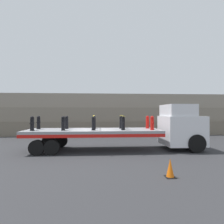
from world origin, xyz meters
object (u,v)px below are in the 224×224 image
object	(u,v)px
fire_hydrant_red_near_4	(152,123)
truck_cab	(182,127)
flatbed_trailer	(86,133)
fire_hydrant_black_near_0	(32,124)
fire_hydrant_black_near_2	(93,123)
fire_hydrant_red_far_4	(148,122)
fire_hydrant_black_far_0	(39,123)
fire_hydrant_black_near_1	(63,123)
fire_hydrant_black_far_3	(121,122)
fire_hydrant_black_far_1	(67,122)
traffic_cone	(170,168)
fire_hydrant_black_far_2	(94,122)
fire_hydrant_black_near_3	(123,123)

from	to	relation	value
fire_hydrant_red_near_4	truck_cab	bearing A→B (deg)	13.98
flatbed_trailer	fire_hydrant_black_near_0	distance (m)	3.37
fire_hydrant_black_near_2	fire_hydrant_red_far_4	distance (m)	3.95
fire_hydrant_black_far_0	fire_hydrant_black_near_2	distance (m)	3.95
fire_hydrant_black_near_1	fire_hydrant_black_far_3	bearing A→B (deg)	16.51
fire_hydrant_black_near_1	fire_hydrant_black_near_0	bearing A→B (deg)	180.00
truck_cab	fire_hydrant_black_far_1	world-z (taller)	truck_cab
fire_hydrant_red_far_4	traffic_cone	size ratio (longest dim) A/B	1.26
truck_cab	flatbed_trailer	bearing A→B (deg)	180.00
fire_hydrant_black_near_1	fire_hydrant_black_far_2	xyz separation A→B (m)	(1.89, 1.12, 0.00)
fire_hydrant_black_near_3	flatbed_trailer	bearing A→B (deg)	167.03
fire_hydrant_black_near_3	fire_hydrant_red_far_4	bearing A→B (deg)	30.66
fire_hydrant_black_near_1	fire_hydrant_red_near_4	bearing A→B (deg)	0.00
truck_cab	fire_hydrant_black_near_2	world-z (taller)	truck_cab
fire_hydrant_black_near_0	fire_hydrant_black_far_1	world-z (taller)	same
fire_hydrant_black_far_3	fire_hydrant_red_far_4	world-z (taller)	same
fire_hydrant_black_far_3	fire_hydrant_red_near_4	xyz separation A→B (m)	(1.89, -1.12, 0.00)
fire_hydrant_black_far_2	traffic_cone	distance (m)	6.62
fire_hydrant_black_near_0	fire_hydrant_red_far_4	xyz separation A→B (m)	(7.58, 1.12, 0.00)
fire_hydrant_black_far_1	fire_hydrant_red_far_4	size ratio (longest dim) A/B	1.00
fire_hydrant_black_near_0	fire_hydrant_black_near_1	distance (m)	1.89
fire_hydrant_black_near_3	fire_hydrant_red_near_4	distance (m)	1.89
truck_cab	fire_hydrant_black_far_2	size ratio (longest dim) A/B	3.37
fire_hydrant_black_near_2	traffic_cone	world-z (taller)	fire_hydrant_black_near_2
fire_hydrant_black_far_1	fire_hydrant_black_near_3	size ratio (longest dim) A/B	1.00
fire_hydrant_black_near_1	fire_hydrant_red_near_4	xyz separation A→B (m)	(5.68, 0.00, 0.00)
fire_hydrant_black_near_0	traffic_cone	bearing A→B (deg)	-33.14
fire_hydrant_black_far_3	fire_hydrant_black_far_0	bearing A→B (deg)	180.00
fire_hydrant_black_near_3	fire_hydrant_red_near_4	world-z (taller)	same
fire_hydrant_black_far_0	fire_hydrant_red_near_4	distance (m)	7.66
fire_hydrant_black_near_0	fire_hydrant_black_far_2	bearing A→B (deg)	16.51
traffic_cone	fire_hydrant_black_far_0	bearing A→B (deg)	140.82
fire_hydrant_black_near_3	fire_hydrant_black_far_0	bearing A→B (deg)	168.82
flatbed_trailer	fire_hydrant_black_far_2	distance (m)	1.05
truck_cab	fire_hydrant_red_near_4	xyz separation A→B (m)	(-2.26, -0.56, 0.28)
fire_hydrant_black_near_0	fire_hydrant_black_far_0	world-z (taller)	same
truck_cab	fire_hydrant_red_far_4	world-z (taller)	truck_cab
fire_hydrant_black_far_1	fire_hydrant_black_far_3	world-z (taller)	same
fire_hydrant_black_far_3	fire_hydrant_red_far_4	xyz separation A→B (m)	(1.89, 0.00, 0.00)
truck_cab	fire_hydrant_black_far_3	world-z (taller)	truck_cab
fire_hydrant_black_near_2	traffic_cone	xyz separation A→B (m)	(3.14, -4.52, -1.47)
truck_cab	fire_hydrant_red_near_4	bearing A→B (deg)	-166.02
flatbed_trailer	fire_hydrant_black_far_2	size ratio (longest dim) A/B	9.70
fire_hydrant_black_far_3	fire_hydrant_black_far_2	bearing A→B (deg)	180.00
fire_hydrant_black_near_3	fire_hydrant_red_far_4	world-z (taller)	same
fire_hydrant_black_near_0	fire_hydrant_black_far_0	distance (m)	1.12
fire_hydrant_black_far_2	fire_hydrant_red_far_4	size ratio (longest dim) A/B	1.00
fire_hydrant_black_far_2	fire_hydrant_black_far_3	size ratio (longest dim) A/B	1.00
fire_hydrant_black_far_1	fire_hydrant_black_far_2	bearing A→B (deg)	0.00
flatbed_trailer	fire_hydrant_black_far_1	distance (m)	1.62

